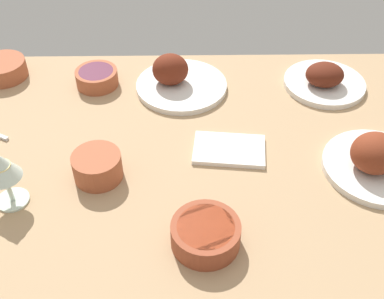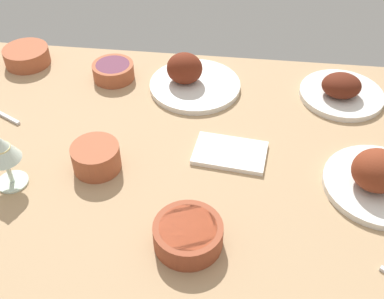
{
  "view_description": "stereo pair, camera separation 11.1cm",
  "coord_description": "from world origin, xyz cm",
  "px_view_note": "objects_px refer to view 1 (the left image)",
  "views": [
    {
      "loc": [
        -1.2,
        -82.16,
        81.45
      ],
      "look_at": [
        0.0,
        0.0,
        6.0
      ],
      "focal_mm": 44.54,
      "sensor_mm": 36.0,
      "label": 1
    },
    {
      "loc": [
        9.93,
        -81.56,
        81.45
      ],
      "look_at": [
        0.0,
        0.0,
        6.0
      ],
      "focal_mm": 44.54,
      "sensor_mm": 36.0,
      "label": 2
    }
  ],
  "objects_px": {
    "plate_far_side": "(376,160)",
    "bowl_pasta": "(97,166)",
    "plate_center_main": "(177,79)",
    "bowl_sauce": "(206,234)",
    "plate_near_viewer": "(324,80)",
    "bowl_soup": "(3,68)",
    "bowl_onions": "(97,77)",
    "wine_glass": "(1,168)",
    "folded_napkin": "(229,150)"
  },
  "relations": [
    {
      "from": "bowl_soup",
      "to": "wine_glass",
      "type": "xyz_separation_m",
      "value": [
        0.15,
        -0.48,
        0.07
      ]
    },
    {
      "from": "plate_center_main",
      "to": "bowl_pasta",
      "type": "distance_m",
      "value": 0.39
    },
    {
      "from": "plate_far_side",
      "to": "bowl_sauce",
      "type": "relative_size",
      "value": 1.81
    },
    {
      "from": "plate_center_main",
      "to": "folded_napkin",
      "type": "bearing_deg",
      "value": -64.5
    },
    {
      "from": "bowl_pasta",
      "to": "plate_far_side",
      "type": "bearing_deg",
      "value": 0.76
    },
    {
      "from": "bowl_soup",
      "to": "folded_napkin",
      "type": "height_order",
      "value": "bowl_soup"
    },
    {
      "from": "bowl_onions",
      "to": "folded_napkin",
      "type": "relative_size",
      "value": 0.69
    },
    {
      "from": "plate_center_main",
      "to": "bowl_pasta",
      "type": "xyz_separation_m",
      "value": [
        -0.17,
        -0.34,
        0.0
      ]
    },
    {
      "from": "plate_center_main",
      "to": "bowl_soup",
      "type": "xyz_separation_m",
      "value": [
        -0.5,
        0.06,
        -0.0
      ]
    },
    {
      "from": "plate_far_side",
      "to": "bowl_soup",
      "type": "relative_size",
      "value": 1.88
    },
    {
      "from": "folded_napkin",
      "to": "bowl_onions",
      "type": "bearing_deg",
      "value": 140.99
    },
    {
      "from": "bowl_onions",
      "to": "plate_far_side",
      "type": "bearing_deg",
      "value": -27.64
    },
    {
      "from": "bowl_onions",
      "to": "bowl_sauce",
      "type": "xyz_separation_m",
      "value": [
        0.28,
        -0.55,
        0.0
      ]
    },
    {
      "from": "bowl_onions",
      "to": "wine_glass",
      "type": "height_order",
      "value": "wine_glass"
    },
    {
      "from": "plate_center_main",
      "to": "bowl_soup",
      "type": "bearing_deg",
      "value": 172.79
    },
    {
      "from": "plate_far_side",
      "to": "bowl_pasta",
      "type": "height_order",
      "value": "plate_far_side"
    },
    {
      "from": "wine_glass",
      "to": "folded_napkin",
      "type": "distance_m",
      "value": 0.51
    },
    {
      "from": "plate_near_viewer",
      "to": "plate_center_main",
      "type": "xyz_separation_m",
      "value": [
        -0.41,
        0.0,
        0.01
      ]
    },
    {
      "from": "bowl_onions",
      "to": "wine_glass",
      "type": "distance_m",
      "value": 0.46
    },
    {
      "from": "plate_far_side",
      "to": "plate_center_main",
      "type": "bearing_deg",
      "value": 143.38
    },
    {
      "from": "plate_far_side",
      "to": "bowl_onions",
      "type": "xyz_separation_m",
      "value": [
        -0.68,
        0.35,
        -0.01
      ]
    },
    {
      "from": "plate_far_side",
      "to": "bowl_pasta",
      "type": "xyz_separation_m",
      "value": [
        -0.63,
        -0.01,
        -0.0
      ]
    },
    {
      "from": "bowl_pasta",
      "to": "bowl_soup",
      "type": "height_order",
      "value": "bowl_pasta"
    },
    {
      "from": "plate_far_side",
      "to": "bowl_pasta",
      "type": "relative_size",
      "value": 2.26
    },
    {
      "from": "plate_center_main",
      "to": "bowl_sauce",
      "type": "bearing_deg",
      "value": -83.47
    },
    {
      "from": "bowl_onions",
      "to": "wine_glass",
      "type": "bearing_deg",
      "value": -106.12
    },
    {
      "from": "bowl_onions",
      "to": "folded_napkin",
      "type": "xyz_separation_m",
      "value": [
        0.35,
        -0.28,
        -0.02
      ]
    },
    {
      "from": "plate_far_side",
      "to": "bowl_onions",
      "type": "height_order",
      "value": "plate_far_side"
    },
    {
      "from": "bowl_soup",
      "to": "plate_near_viewer",
      "type": "bearing_deg",
      "value": -4.12
    },
    {
      "from": "plate_near_viewer",
      "to": "bowl_onions",
      "type": "relative_size",
      "value": 1.93
    },
    {
      "from": "plate_far_side",
      "to": "bowl_pasta",
      "type": "bearing_deg",
      "value": -179.24
    },
    {
      "from": "plate_near_viewer",
      "to": "bowl_onions",
      "type": "xyz_separation_m",
      "value": [
        -0.63,
        0.02,
        0.0
      ]
    },
    {
      "from": "bowl_onions",
      "to": "plate_near_viewer",
      "type": "bearing_deg",
      "value": -1.86
    },
    {
      "from": "plate_far_side",
      "to": "plate_center_main",
      "type": "xyz_separation_m",
      "value": [
        -0.45,
        0.34,
        -0.0
      ]
    },
    {
      "from": "plate_center_main",
      "to": "folded_napkin",
      "type": "relative_size",
      "value": 1.49
    },
    {
      "from": "plate_near_viewer",
      "to": "plate_center_main",
      "type": "bearing_deg",
      "value": 179.65
    },
    {
      "from": "bowl_pasta",
      "to": "bowl_onions",
      "type": "bearing_deg",
      "value": 97.89
    },
    {
      "from": "plate_far_side",
      "to": "bowl_sauce",
      "type": "bearing_deg",
      "value": -153.45
    },
    {
      "from": "bowl_soup",
      "to": "wine_glass",
      "type": "relative_size",
      "value": 0.94
    },
    {
      "from": "bowl_onions",
      "to": "bowl_soup",
      "type": "height_order",
      "value": "bowl_soup"
    },
    {
      "from": "plate_far_side",
      "to": "bowl_onions",
      "type": "distance_m",
      "value": 0.76
    },
    {
      "from": "plate_center_main",
      "to": "bowl_sauce",
      "type": "relative_size",
      "value": 1.84
    },
    {
      "from": "bowl_onions",
      "to": "folded_napkin",
      "type": "distance_m",
      "value": 0.45
    },
    {
      "from": "wine_glass",
      "to": "plate_center_main",
      "type": "bearing_deg",
      "value": 49.93
    },
    {
      "from": "bowl_pasta",
      "to": "folded_napkin",
      "type": "distance_m",
      "value": 0.31
    },
    {
      "from": "plate_near_viewer",
      "to": "plate_far_side",
      "type": "distance_m",
      "value": 0.34
    },
    {
      "from": "bowl_sauce",
      "to": "bowl_soup",
      "type": "bearing_deg",
      "value": 133.24
    },
    {
      "from": "plate_near_viewer",
      "to": "bowl_soup",
      "type": "bearing_deg",
      "value": 175.88
    },
    {
      "from": "bowl_onions",
      "to": "bowl_sauce",
      "type": "relative_size",
      "value": 0.85
    },
    {
      "from": "bowl_sauce",
      "to": "folded_napkin",
      "type": "bearing_deg",
      "value": 75.98
    }
  ]
}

